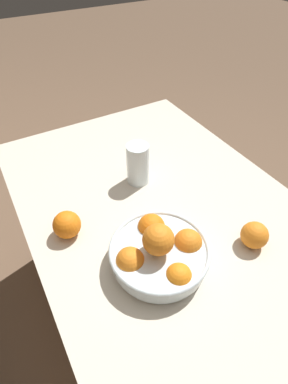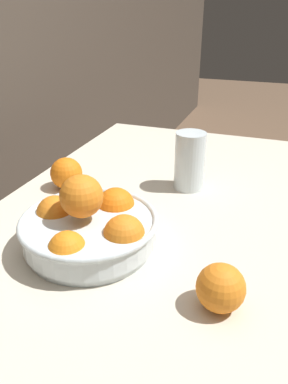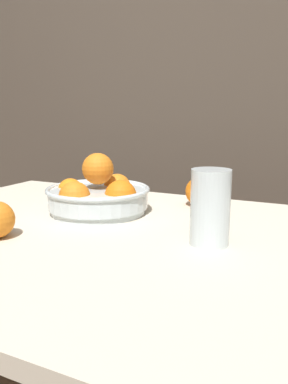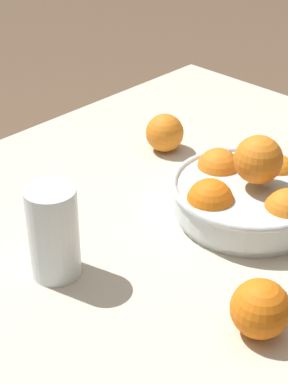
{
  "view_description": "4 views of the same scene",
  "coord_description": "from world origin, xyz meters",
  "px_view_note": "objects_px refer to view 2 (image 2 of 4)",
  "views": [
    {
      "loc": [
        -0.55,
        0.4,
        1.44
      ],
      "look_at": [
        0.04,
        0.06,
        0.8
      ],
      "focal_mm": 28.0,
      "sensor_mm": 36.0,
      "label": 1
    },
    {
      "loc": [
        -0.71,
        -0.19,
        1.16
      ],
      "look_at": [
        0.0,
        0.07,
        0.78
      ],
      "focal_mm": 35.0,
      "sensor_mm": 36.0,
      "label": 2
    },
    {
      "loc": [
        0.36,
        -0.69,
        0.98
      ],
      "look_at": [
        -0.01,
        0.09,
        0.8
      ],
      "focal_mm": 35.0,
      "sensor_mm": 36.0,
      "label": 3
    },
    {
      "loc": [
        0.64,
        0.65,
        1.36
      ],
      "look_at": [
        0.0,
        0.03,
        0.8
      ],
      "focal_mm": 60.0,
      "sensor_mm": 36.0,
      "label": 4
    }
  ],
  "objects_px": {
    "orange_loose_near_bowl": "(221,288)",
    "fruit_bowl": "(90,226)",
    "juice_glass": "(190,164)",
    "orange_loose_front": "(66,173)"
  },
  "relations": [
    {
      "from": "orange_loose_front",
      "to": "orange_loose_near_bowl",
      "type": "bearing_deg",
      "value": -123.74
    },
    {
      "from": "orange_loose_near_bowl",
      "to": "orange_loose_front",
      "type": "distance_m",
      "value": 0.55
    },
    {
      "from": "juice_glass",
      "to": "orange_loose_near_bowl",
      "type": "bearing_deg",
      "value": -159.77
    },
    {
      "from": "orange_loose_near_bowl",
      "to": "orange_loose_front",
      "type": "height_order",
      "value": "orange_loose_front"
    },
    {
      "from": "juice_glass",
      "to": "orange_loose_front",
      "type": "bearing_deg",
      "value": 110.19
    },
    {
      "from": "fruit_bowl",
      "to": "orange_loose_front",
      "type": "xyz_separation_m",
      "value": [
        0.22,
        0.18,
        -0.01
      ]
    },
    {
      "from": "orange_loose_near_bowl",
      "to": "fruit_bowl",
      "type": "bearing_deg",
      "value": 73.12
    },
    {
      "from": "fruit_bowl",
      "to": "juice_glass",
      "type": "relative_size",
      "value": 1.8
    },
    {
      "from": "orange_loose_front",
      "to": "fruit_bowl",
      "type": "bearing_deg",
      "value": -140.24
    },
    {
      "from": "juice_glass",
      "to": "orange_loose_front",
      "type": "relative_size",
      "value": 1.81
    }
  ]
}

